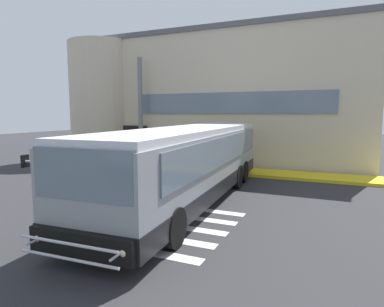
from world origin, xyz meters
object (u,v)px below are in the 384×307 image
(entry_support_column, at_px, (140,110))
(passenger_by_doorway, at_px, (163,149))
(bus_main_foreground, at_px, (189,165))
(passenger_near_column, at_px, (145,149))

(entry_support_column, bearing_deg, passenger_by_doorway, -12.95)
(entry_support_column, height_order, bus_main_foreground, entry_support_column)
(entry_support_column, relative_size, passenger_near_column, 3.87)
(bus_main_foreground, height_order, passenger_near_column, bus_main_foreground)
(passenger_by_doorway, bearing_deg, bus_main_foreground, -54.54)
(bus_main_foreground, bearing_deg, passenger_near_column, 132.62)
(bus_main_foreground, xyz_separation_m, passenger_by_doorway, (-4.67, 6.55, -0.26))
(entry_support_column, relative_size, bus_main_foreground, 0.52)
(entry_support_column, distance_m, passenger_near_column, 2.59)
(passenger_near_column, xyz_separation_m, passenger_by_doorway, (0.97, 0.43, 0.00))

